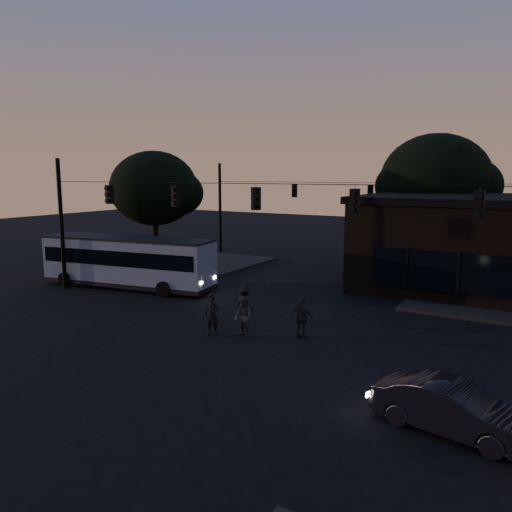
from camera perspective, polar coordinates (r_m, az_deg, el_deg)
The scene contains 13 objects.
ground at distance 19.75m, azimuth -6.01°, elevation -10.27°, with size 120.00×120.00×0.00m, color black.
sidewalk_far_left at distance 38.87m, azimuth -10.32°, elevation -0.49°, with size 14.00×10.00×0.15m, color black.
building at distance 31.18m, azimuth 26.36°, elevation 1.18°, with size 15.40×10.41×5.40m.
tree_behind at distance 37.58m, azimuth 19.80°, elevation 8.16°, with size 7.60×7.60×9.43m.
tree_left at distance 37.58m, azimuth -11.57°, elevation 7.57°, with size 6.40×6.40×8.30m.
signal_rig_near at distance 22.05m, azimuth -0.00°, elevation 3.72°, with size 26.24×0.30×7.50m.
signal_rig_far at distance 36.71m, azimuth 12.87°, elevation 5.35°, with size 26.24×0.30×7.50m.
bus at distance 30.12m, azimuth -14.46°, elevation -0.39°, with size 10.85×4.05×2.98m.
car at distance 14.31m, azimuth 21.55°, elevation -15.91°, with size 1.40×4.02×1.32m, color black.
pedestrian_a at distance 20.78m, azimuth -5.06°, elevation -6.66°, with size 0.65×0.43×1.79m, color black.
pedestrian_b at distance 20.49m, azimuth -1.50°, elevation -6.99°, with size 0.83×0.64×1.70m, color #3B3736.
pedestrian_c at distance 20.44m, azimuth 5.27°, elevation -7.03°, with size 1.01×0.42×1.72m, color black.
pedestrian_d at distance 22.70m, azimuth -1.28°, elevation -5.45°, with size 1.05×0.60×1.63m, color black.
Camera 1 is at (11.17, -14.89, 6.61)m, focal length 35.00 mm.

